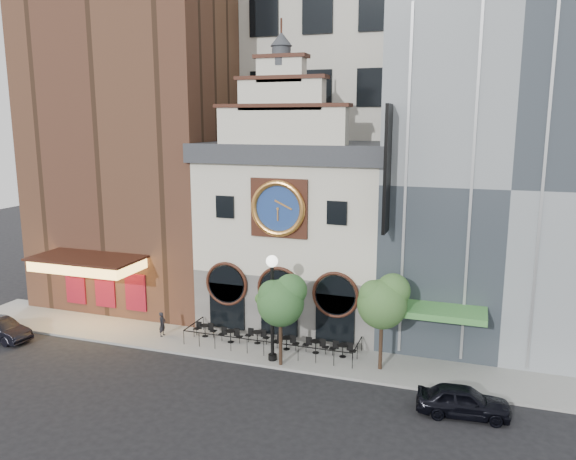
# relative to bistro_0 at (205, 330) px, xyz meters

# --- Properties ---
(ground) EXTENTS (120.00, 120.00, 0.00)m
(ground) POSITION_rel_bistro_0_xyz_m (4.66, -2.79, -0.61)
(ground) COLOR black
(ground) RESTS_ON ground
(sidewalk) EXTENTS (44.00, 5.00, 0.15)m
(sidewalk) POSITION_rel_bistro_0_xyz_m (4.66, -0.29, -0.54)
(sidewalk) COLOR gray
(sidewalk) RESTS_ON ground
(clock_building) EXTENTS (12.60, 8.78, 18.65)m
(clock_building) POSITION_rel_bistro_0_xyz_m (4.66, 5.03, 6.07)
(clock_building) COLOR #605E5B
(clock_building) RESTS_ON ground
(theater_building) EXTENTS (14.00, 15.60, 25.00)m
(theater_building) POSITION_rel_bistro_0_xyz_m (-8.34, 7.17, 11.99)
(theater_building) COLOR brown
(theater_building) RESTS_ON ground
(retail_building) EXTENTS (14.00, 14.40, 20.00)m
(retail_building) POSITION_rel_bistro_0_xyz_m (17.65, 7.20, 9.53)
(retail_building) COLOR gray
(retail_building) RESTS_ON ground
(office_tower) EXTENTS (20.00, 16.00, 40.00)m
(office_tower) POSITION_rel_bistro_0_xyz_m (4.66, 17.21, 19.39)
(office_tower) COLOR beige
(office_tower) RESTS_ON ground
(cafe_railing) EXTENTS (10.60, 2.60, 0.90)m
(cafe_railing) POSITION_rel_bistro_0_xyz_m (4.66, -0.29, -0.01)
(cafe_railing) COLOR black
(cafe_railing) RESTS_ON sidewalk
(bistro_0) EXTENTS (1.58, 0.68, 0.90)m
(bistro_0) POSITION_rel_bistro_0_xyz_m (0.00, 0.00, 0.00)
(bistro_0) COLOR black
(bistro_0) RESTS_ON sidewalk
(bistro_1) EXTENTS (1.58, 0.68, 0.90)m
(bistro_1) POSITION_rel_bistro_0_xyz_m (1.95, -0.35, 0.00)
(bistro_1) COLOR black
(bistro_1) RESTS_ON sidewalk
(bistro_2) EXTENTS (1.58, 0.68, 0.90)m
(bistro_2) POSITION_rel_bistro_0_xyz_m (3.59, 0.03, 0.00)
(bistro_2) COLOR black
(bistro_2) RESTS_ON sidewalk
(bistro_3) EXTENTS (1.58, 0.68, 0.90)m
(bistro_3) POSITION_rel_bistro_0_xyz_m (5.61, -0.26, 0.00)
(bistro_3) COLOR black
(bistro_3) RESTS_ON sidewalk
(bistro_4) EXTENTS (1.58, 0.68, 0.90)m
(bistro_4) POSITION_rel_bistro_0_xyz_m (7.44, -0.21, 0.00)
(bistro_4) COLOR black
(bistro_4) RESTS_ON sidewalk
(bistro_5) EXTENTS (1.58, 0.68, 0.90)m
(bistro_5) POSITION_rel_bistro_0_xyz_m (9.09, -0.24, 0.00)
(bistro_5) COLOR black
(bistro_5) RESTS_ON sidewalk
(car_right) EXTENTS (4.48, 2.13, 1.48)m
(car_right) POSITION_rel_bistro_0_xyz_m (15.97, -4.61, 0.13)
(car_right) COLOR black
(car_right) RESTS_ON ground
(car_left) EXTENTS (4.37, 1.98, 1.39)m
(car_left) POSITION_rel_bistro_0_xyz_m (-12.19, -4.41, 0.08)
(car_left) COLOR black
(car_left) RESTS_ON ground
(pedestrian) EXTENTS (0.39, 0.58, 1.59)m
(pedestrian) POSITION_rel_bistro_0_xyz_m (-2.63, -0.80, 0.33)
(pedestrian) COLOR black
(pedestrian) RESTS_ON sidewalk
(lamppost) EXTENTS (1.96, 0.95, 6.23)m
(lamppost) POSITION_rel_bistro_0_xyz_m (5.34, -1.95, 3.39)
(lamppost) COLOR black
(lamppost) RESTS_ON sidewalk
(tree_left) EXTENTS (2.74, 2.63, 5.27)m
(tree_left) POSITION_rel_bistro_0_xyz_m (6.05, -2.36, 3.40)
(tree_left) COLOR #382619
(tree_left) RESTS_ON sidewalk
(tree_right) EXTENTS (2.83, 2.73, 5.45)m
(tree_right) POSITION_rel_bistro_0_xyz_m (11.48, -1.10, 3.54)
(tree_right) COLOR #382619
(tree_right) RESTS_ON sidewalk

